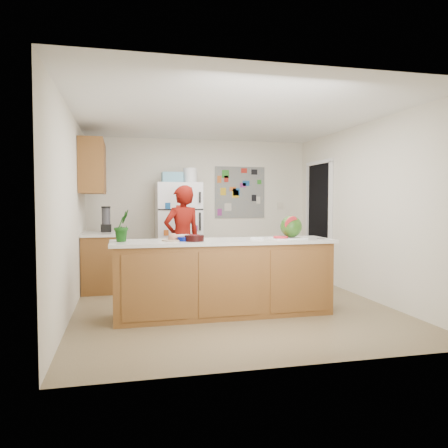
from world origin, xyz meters
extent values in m
cube|color=brown|center=(0.00, 0.00, -0.01)|extent=(4.00, 4.50, 0.02)
cube|color=beige|center=(0.00, 2.26, 1.25)|extent=(4.00, 0.02, 2.50)
cube|color=beige|center=(-2.01, 0.00, 1.25)|extent=(0.02, 4.50, 2.50)
cube|color=beige|center=(2.01, 0.00, 1.25)|extent=(0.02, 4.50, 2.50)
cube|color=white|center=(0.00, 0.00, 2.51)|extent=(4.00, 4.50, 0.02)
cube|color=black|center=(1.99, 1.45, 1.02)|extent=(0.03, 0.85, 2.04)
cube|color=brown|center=(-0.20, -0.50, 0.44)|extent=(2.60, 0.62, 0.88)
cube|color=silver|center=(-0.20, -0.50, 0.90)|extent=(2.68, 0.70, 0.04)
cube|color=brown|center=(-1.69, 1.35, 0.43)|extent=(0.60, 0.80, 0.86)
cube|color=silver|center=(-1.69, 1.35, 0.88)|extent=(0.64, 0.84, 0.04)
cube|color=brown|center=(-1.82, 1.30, 1.90)|extent=(0.35, 1.00, 0.80)
cube|color=silver|center=(-0.45, 1.88, 0.85)|extent=(0.75, 0.70, 1.70)
cube|color=#5999B2|center=(-0.55, 1.88, 1.79)|extent=(0.35, 0.28, 0.18)
cube|color=slate|center=(0.75, 2.24, 1.55)|extent=(0.95, 0.01, 0.95)
imported|color=#670D08|center=(-0.51, 0.89, 0.81)|extent=(0.68, 0.56, 1.62)
cylinder|color=black|center=(-1.64, 1.52, 1.09)|extent=(0.13, 0.13, 0.38)
cube|color=white|center=(0.61, -0.51, 0.93)|extent=(0.45, 0.35, 0.01)
sphere|color=#205E1A|center=(0.67, -0.49, 1.07)|extent=(0.27, 0.27, 0.27)
cylinder|color=#D41E4C|center=(0.51, -0.56, 0.94)|extent=(0.18, 0.18, 0.02)
cylinder|color=black|center=(-0.57, -0.60, 0.96)|extent=(0.25, 0.25, 0.07)
cylinder|color=silver|center=(-0.67, -0.40, 0.95)|extent=(0.23, 0.23, 0.06)
cylinder|color=#010C61|center=(-0.70, -0.57, 0.95)|extent=(0.17, 0.17, 0.05)
cylinder|color=#B7AD89|center=(-0.81, -0.49, 0.93)|extent=(0.28, 0.28, 0.02)
cube|color=white|center=(0.23, -0.51, 0.93)|extent=(0.20, 0.20, 0.02)
cube|color=gray|center=(1.00, -0.66, 0.93)|extent=(0.10, 0.06, 0.01)
imported|color=#0A430F|center=(-1.39, -0.45, 1.11)|extent=(0.24, 0.26, 0.37)
camera|label=1|loc=(-1.39, -5.62, 1.39)|focal=35.00mm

